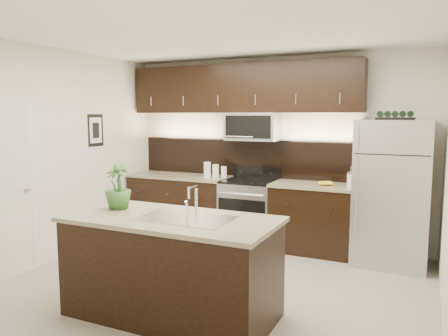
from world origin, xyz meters
name	(u,v)px	position (x,y,z in m)	size (l,w,h in m)	color
ground	(213,286)	(0.00, 0.00, 0.00)	(4.50, 4.50, 0.00)	gray
room_walls	(202,131)	(-0.11, -0.04, 1.70)	(4.52, 4.02, 2.71)	silver
counter_run	(237,210)	(-0.46, 1.69, 0.47)	(3.51, 0.65, 0.94)	black
upper_fixtures	(243,96)	(-0.43, 1.84, 2.14)	(3.49, 0.40, 1.66)	black
island	(172,266)	(-0.04, -0.78, 0.47)	(1.96, 0.96, 0.94)	black
sink_faucet	(186,217)	(0.11, -0.77, 0.96)	(0.84, 0.50, 0.28)	silver
refrigerator	(392,193)	(1.68, 1.63, 0.90)	(0.87, 0.79, 1.81)	#B2B2B7
wine_rack	(396,116)	(1.68, 1.63, 1.86)	(0.45, 0.28, 0.10)	black
plant	(118,186)	(-0.70, -0.70, 1.17)	(0.26, 0.26, 0.46)	#2C5923
canisters	(214,171)	(-0.83, 1.68, 1.04)	(0.32, 0.20, 0.23)	silver
french_press	(350,179)	(1.17, 1.64, 1.04)	(0.09, 0.09, 0.26)	silver
bananas	(321,183)	(0.80, 1.61, 0.97)	(0.20, 0.16, 0.06)	gold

